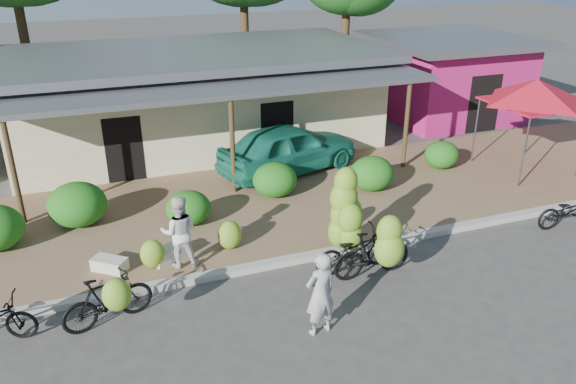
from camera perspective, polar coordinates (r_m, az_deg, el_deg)
name	(u,v)px	position (r m, az deg, el deg)	size (l,w,h in m)	color
ground	(318,314)	(11.34, 3.08, -12.29)	(100.00, 100.00, 0.00)	#403E3C
sidewalk	(245,209)	(15.37, -4.34, -1.69)	(60.00, 6.00, 0.12)	#8B5F4B
curb	(283,262)	(12.84, -0.48, -7.08)	(60.00, 0.25, 0.15)	#A8A399
shop_main	(196,97)	(20.25, -9.36, 9.46)	(13.00, 8.50, 3.35)	beige
shop_pink	(447,76)	(24.54, 15.82, 11.30)	(6.00, 6.00, 3.25)	#B11B54
hedge_1	(77,205)	(15.05, -20.64, -1.20)	(1.46, 1.32, 1.14)	#165112
hedge_2	(188,208)	(14.41, -10.09, -1.63)	(1.14, 1.02, 0.89)	#165112
hedge_3	(275,180)	(15.75, -1.34, 1.24)	(1.26, 1.14, 0.98)	#165112
hedge_4	(372,174)	(16.33, 8.51, 1.87)	(1.29, 1.16, 1.01)	#165112
hedge_5	(442,155)	(18.45, 15.35, 3.67)	(1.12, 1.01, 0.88)	#165112
red_canopy	(536,91)	(18.67, 23.84, 9.33)	(3.50, 3.50, 2.86)	#59595E
bike_left	(109,299)	(11.22, -17.75, -10.32)	(1.83, 1.32, 1.33)	black
bike_center	(350,230)	(12.53, 6.31, -3.86)	(1.91, 1.23, 2.27)	black
bike_right	(377,250)	(12.12, 9.05, -5.87)	(1.84, 1.19, 1.75)	black
bike_far_right	(569,211)	(15.97, 26.68, -1.72)	(1.83, 0.82, 0.93)	black
loose_banana_a	(152,254)	(12.74, -13.61, -6.12)	(0.54, 0.46, 0.67)	#83A82A
loose_banana_b	(230,235)	(13.18, -5.95, -4.35)	(0.57, 0.48, 0.71)	#83A82A
loose_banana_c	(347,216)	(14.19, 6.01, -2.43)	(0.48, 0.41, 0.60)	#83A82A
sack_near	(169,254)	(13.05, -11.96, -6.14)	(0.85, 0.40, 0.30)	beige
sack_far	(110,264)	(12.99, -17.67, -7.00)	(0.75, 0.38, 0.28)	beige
vendor	(320,294)	(10.41, 3.31, -10.28)	(0.62, 0.41, 1.70)	#9B9B9B
bystander	(179,232)	(12.46, -11.00, -4.00)	(0.81, 0.63, 1.66)	silver
teal_van	(289,148)	(17.39, 0.06, 4.49)	(1.83, 4.54, 1.55)	#176B55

